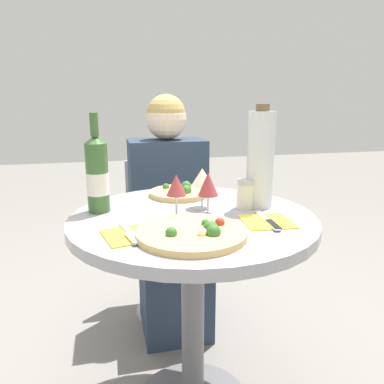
# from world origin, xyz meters

# --- Properties ---
(dining_table) EXTENTS (0.82, 0.82, 0.78)m
(dining_table) POSITION_xyz_m (0.00, 0.00, 0.60)
(dining_table) COLOR slate
(dining_table) RESTS_ON ground_plane
(chair_behind_diner) EXTENTS (0.41, 0.41, 0.83)m
(chair_behind_diner) POSITION_xyz_m (0.03, 0.76, 0.41)
(chair_behind_diner) COLOR #ADADB2
(chair_behind_diner) RESTS_ON ground_plane
(seated_diner) EXTENTS (0.38, 0.46, 1.18)m
(seated_diner) POSITION_xyz_m (0.03, 0.62, 0.53)
(seated_diner) COLOR #28384C
(seated_diner) RESTS_ON ground_plane
(pizza_large) EXTENTS (0.32, 0.32, 0.05)m
(pizza_large) POSITION_xyz_m (-0.05, -0.20, 0.79)
(pizza_large) COLOR #DBB26B
(pizza_large) RESTS_ON dining_table
(pizza_small_far) EXTENTS (0.24, 0.24, 0.05)m
(pizza_small_far) POSITION_xyz_m (0.01, 0.26, 0.79)
(pizza_small_far) COLOR #DBB26B
(pizza_small_far) RESTS_ON dining_table
(wine_bottle) EXTENTS (0.08, 0.08, 0.34)m
(wine_bottle) POSITION_xyz_m (-0.31, 0.12, 0.91)
(wine_bottle) COLOR #38602D
(wine_bottle) RESTS_ON dining_table
(tall_carafe) EXTENTS (0.09, 0.09, 0.36)m
(tall_carafe) POSITION_xyz_m (0.26, 0.05, 0.95)
(tall_carafe) COLOR silver
(tall_carafe) RESTS_ON dining_table
(sugar_shaker) EXTENTS (0.06, 0.06, 0.10)m
(sugar_shaker) POSITION_xyz_m (0.20, 0.04, 0.83)
(sugar_shaker) COLOR silver
(sugar_shaker) RESTS_ON dining_table
(wine_glass_front_left) EXTENTS (0.07, 0.07, 0.14)m
(wine_glass_front_left) POSITION_xyz_m (-0.06, 0.00, 0.88)
(wine_glass_front_left) COLOR silver
(wine_glass_front_left) RESTS_ON dining_table
(wine_glass_back_right) EXTENTS (0.08, 0.08, 0.14)m
(wine_glass_back_right) POSITION_xyz_m (0.05, 0.08, 0.89)
(wine_glass_back_right) COLOR silver
(wine_glass_back_right) RESTS_ON dining_table
(wine_glass_front_right) EXTENTS (0.07, 0.07, 0.14)m
(wine_glass_front_right) POSITION_xyz_m (0.05, 0.00, 0.88)
(wine_glass_front_right) COLOR silver
(wine_glass_front_right) RESTS_ON dining_table
(place_setting_left) EXTENTS (0.18, 0.19, 0.01)m
(place_setting_left) POSITION_xyz_m (-0.22, -0.15, 0.78)
(place_setting_left) COLOR yellow
(place_setting_left) RESTS_ON dining_table
(place_setting_right) EXTENTS (0.16, 0.19, 0.01)m
(place_setting_right) POSITION_xyz_m (0.21, -0.13, 0.78)
(place_setting_right) COLOR yellow
(place_setting_right) RESTS_ON dining_table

